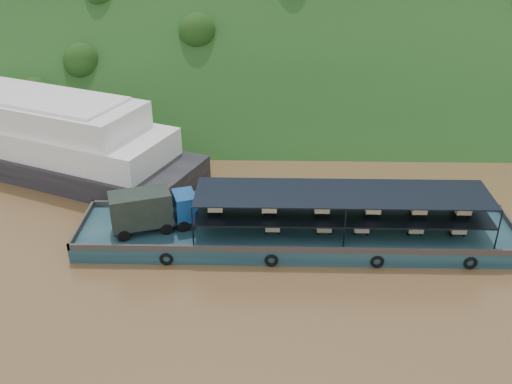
{
  "coord_description": "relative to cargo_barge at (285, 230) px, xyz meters",
  "views": [
    {
      "loc": [
        -1.04,
        -38.83,
        25.31
      ],
      "look_at": [
        -2.0,
        3.0,
        3.2
      ],
      "focal_mm": 40.0,
      "sensor_mm": 36.0,
      "label": 1
    }
  ],
  "objects": [
    {
      "name": "hillside",
      "position": [
        -0.38,
        35.58,
        -1.14
      ],
      "size": [
        140.0,
        39.6,
        39.6
      ],
      "primitive_type": "cube",
      "rotation": [
        0.79,
        0.0,
        0.0
      ],
      "color": "#163914",
      "rests_on": "ground"
    },
    {
      "name": "cargo_barge",
      "position": [
        0.0,
        0.0,
        0.0
      ],
      "size": [
        35.0,
        7.18,
        4.61
      ],
      "color": "#122A3F",
      "rests_on": "ground"
    },
    {
      "name": "ground",
      "position": [
        -0.38,
        -0.42,
        -1.14
      ],
      "size": [
        160.0,
        160.0,
        0.0
      ],
      "primitive_type": "plane",
      "color": "brown",
      "rests_on": "ground"
    },
    {
      "name": "passenger_ferry",
      "position": [
        -26.52,
        14.85,
        2.19
      ],
      "size": [
        38.76,
        23.55,
        7.71
      ],
      "rotation": [
        0.0,
        0.0,
        -0.4
      ],
      "color": "black",
      "rests_on": "ground"
    }
  ]
}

